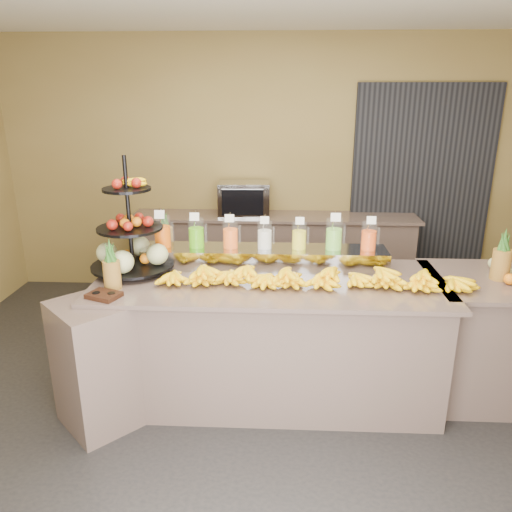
# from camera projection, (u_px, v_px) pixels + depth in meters

# --- Properties ---
(ground) EXTENTS (6.00, 6.00, 0.00)m
(ground) POSITION_uv_depth(u_px,v_px,m) (268.00, 415.00, 3.58)
(ground) COLOR black
(ground) RESTS_ON ground
(room_envelope) EXTENTS (6.04, 5.02, 2.82)m
(room_envelope) POSITION_uv_depth(u_px,v_px,m) (298.00, 139.00, 3.73)
(room_envelope) COLOR olive
(room_envelope) RESTS_ON ground
(buffet_counter) EXTENTS (2.75, 1.25, 0.93)m
(buffet_counter) POSITION_uv_depth(u_px,v_px,m) (254.00, 340.00, 3.69)
(buffet_counter) COLOR gray
(buffet_counter) RESTS_ON ground
(right_counter) EXTENTS (1.08, 0.88, 0.93)m
(right_counter) POSITION_uv_depth(u_px,v_px,m) (496.00, 336.00, 3.74)
(right_counter) COLOR gray
(right_counter) RESTS_ON ground
(back_ledge) EXTENTS (3.10, 0.55, 0.93)m
(back_ledge) POSITION_uv_depth(u_px,v_px,m) (273.00, 255.00, 5.57)
(back_ledge) COLOR gray
(back_ledge) RESTS_ON ground
(pitcher_tray) EXTENTS (1.85, 0.30, 0.15)m
(pitcher_tray) POSITION_uv_depth(u_px,v_px,m) (265.00, 257.00, 3.82)
(pitcher_tray) COLOR gray
(pitcher_tray) RESTS_ON buffet_counter
(juice_pitcher_orange_a) EXTENTS (0.13, 0.13, 0.31)m
(juice_pitcher_orange_a) POSITION_uv_depth(u_px,v_px,m) (162.00, 233.00, 3.80)
(juice_pitcher_orange_a) COLOR silver
(juice_pitcher_orange_a) RESTS_ON pitcher_tray
(juice_pitcher_green) EXTENTS (0.12, 0.13, 0.29)m
(juice_pitcher_green) POSITION_uv_depth(u_px,v_px,m) (196.00, 235.00, 3.79)
(juice_pitcher_green) COLOR silver
(juice_pitcher_green) RESTS_ON pitcher_tray
(juice_pitcher_orange_b) EXTENTS (0.12, 0.12, 0.28)m
(juice_pitcher_orange_b) POSITION_uv_depth(u_px,v_px,m) (230.00, 236.00, 3.78)
(juice_pitcher_orange_b) COLOR silver
(juice_pitcher_orange_b) RESTS_ON pitcher_tray
(juice_pitcher_milk) EXTENTS (0.11, 0.12, 0.27)m
(juice_pitcher_milk) POSITION_uv_depth(u_px,v_px,m) (265.00, 237.00, 3.76)
(juice_pitcher_milk) COLOR silver
(juice_pitcher_milk) RESTS_ON pitcher_tray
(juice_pitcher_lemon) EXTENTS (0.11, 0.11, 0.27)m
(juice_pitcher_lemon) POSITION_uv_depth(u_px,v_px,m) (299.00, 237.00, 3.75)
(juice_pitcher_lemon) COLOR silver
(juice_pitcher_lemon) RESTS_ON pitcher_tray
(juice_pitcher_lime) EXTENTS (0.13, 0.13, 0.30)m
(juice_pitcher_lime) POSITION_uv_depth(u_px,v_px,m) (334.00, 236.00, 3.74)
(juice_pitcher_lime) COLOR silver
(juice_pitcher_lime) RESTS_ON pitcher_tray
(juice_pitcher_orange_c) EXTENTS (0.12, 0.12, 0.28)m
(juice_pitcher_orange_c) POSITION_uv_depth(u_px,v_px,m) (369.00, 237.00, 3.73)
(juice_pitcher_orange_c) COLOR silver
(juice_pitcher_orange_c) RESTS_ON pitcher_tray
(banana_heap) EXTENTS (2.18, 0.20, 0.18)m
(banana_heap) POSITION_uv_depth(u_px,v_px,m) (310.00, 274.00, 3.47)
(banana_heap) COLOR yellow
(banana_heap) RESTS_ON buffet_counter
(fruit_stand) EXTENTS (0.68, 0.68, 0.86)m
(fruit_stand) POSITION_uv_depth(u_px,v_px,m) (136.00, 243.00, 3.67)
(fruit_stand) COLOR black
(fruit_stand) RESTS_ON buffet_counter
(condiment_caddy) EXTENTS (0.25, 0.22, 0.03)m
(condiment_caddy) POSITION_uv_depth(u_px,v_px,m) (104.00, 295.00, 3.26)
(condiment_caddy) COLOR black
(condiment_caddy) RESTS_ON buffet_counter
(pineapple_left_a) EXTENTS (0.12, 0.12, 0.36)m
(pineapple_left_a) POSITION_uv_depth(u_px,v_px,m) (112.00, 271.00, 3.38)
(pineapple_left_a) COLOR brown
(pineapple_left_a) RESTS_ON buffet_counter
(pineapple_left_b) EXTENTS (0.13, 0.13, 0.40)m
(pineapple_left_b) POSITION_uv_depth(u_px,v_px,m) (165.00, 239.00, 4.04)
(pineapple_left_b) COLOR brown
(pineapple_left_b) RESTS_ON buffet_counter
(oven_warmer) EXTENTS (0.56, 0.40, 0.36)m
(oven_warmer) POSITION_uv_depth(u_px,v_px,m) (244.00, 198.00, 5.38)
(oven_warmer) COLOR gray
(oven_warmer) RESTS_ON back_ledge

